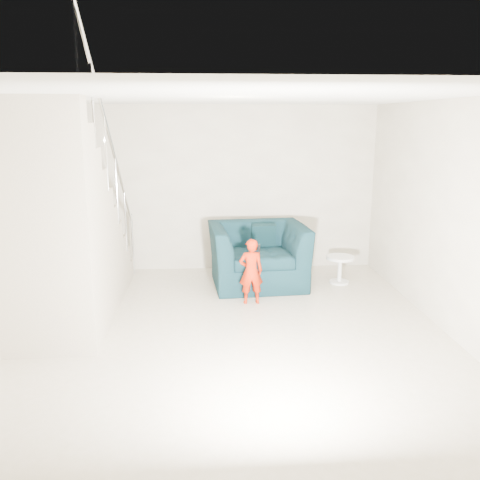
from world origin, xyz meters
name	(u,v)px	position (x,y,z in m)	size (l,w,h in m)	color
floor	(235,333)	(0.00, 0.00, 0.00)	(5.50, 5.50, 0.00)	tan
ceiling	(234,97)	(0.00, 0.00, 2.70)	(5.50, 5.50, 0.00)	silver
back_wall	(224,189)	(0.00, 2.75, 1.35)	(5.00, 5.00, 0.00)	#A29684
front_wall	(263,312)	(0.00, -2.75, 1.35)	(5.00, 5.00, 0.00)	#A29684
left_wall	(5,225)	(-2.50, 0.00, 1.35)	(5.50, 5.50, 0.00)	#A29684
right_wall	(450,218)	(2.50, 0.00, 1.35)	(5.50, 5.50, 0.00)	#A29684
armchair	(258,255)	(0.47, 1.84, 0.46)	(1.42, 1.24, 0.92)	black
toddler	(251,271)	(0.29, 1.01, 0.45)	(0.33, 0.22, 0.91)	#AB1C05
side_table	(340,265)	(1.73, 1.79, 0.29)	(0.43, 0.43, 0.43)	silver
staircase	(68,247)	(-2.00, 0.55, 0.95)	(1.02, 3.03, 3.62)	#ADA089
cushion	(264,235)	(0.58, 2.10, 0.71)	(0.37, 0.11, 0.35)	black
throw	(217,247)	(-0.16, 1.91, 0.58)	(0.05, 0.47, 0.53)	black
phone	(259,248)	(0.39, 0.98, 0.79)	(0.02, 0.05, 0.10)	black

